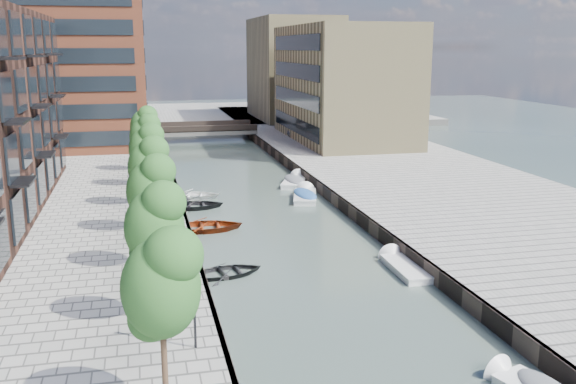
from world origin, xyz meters
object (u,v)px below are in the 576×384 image
object	(u,v)px
tree_5	(145,135)
motorboat_3	(305,196)
tree_1	(154,222)
sloop_3	(192,198)
motorboat_2	(403,267)
tree_3	(148,164)
sloop_4	(194,208)
bridge	(206,130)
tree_2	(150,187)
car	(298,133)
sloop_1	(228,275)
motorboat_4	(295,181)
tree_6	(144,125)
tree_4	(146,147)
tree_0	(161,281)
sloop_2	(207,230)

from	to	relation	value
tree_5	motorboat_3	distance (m)	14.27
tree_1	sloop_3	size ratio (longest dim) A/B	1.29
tree_5	motorboat_2	bearing A→B (deg)	-57.32
tree_3	sloop_4	bearing A→B (deg)	69.34
bridge	tree_2	distance (m)	54.81
tree_2	sloop_4	bearing A→B (deg)	77.95
tree_2	car	bearing A→B (deg)	67.23
sloop_1	bridge	bearing A→B (deg)	-16.44
bridge	tree_2	bearing A→B (deg)	-98.95
tree_5	car	bearing A→B (deg)	52.49
motorboat_4	tree_2	bearing A→B (deg)	-119.85
tree_5	tree_6	world-z (taller)	same
tree_6	tree_3	bearing A→B (deg)	-90.00
tree_1	motorboat_2	world-z (taller)	tree_1
tree_4	motorboat_3	size ratio (longest dim) A/B	1.08
tree_6	motorboat_3	size ratio (longest dim) A/B	1.08
tree_4	tree_6	bearing A→B (deg)	90.00
motorboat_4	car	size ratio (longest dim) A/B	1.52
tree_4	sloop_4	world-z (taller)	tree_4
tree_0	motorboat_3	bearing A→B (deg)	67.80
tree_3	tree_4	xyz separation A→B (m)	(0.00, 7.00, 0.00)
bridge	tree_5	size ratio (longest dim) A/B	2.18
tree_2	sloop_2	xyz separation A→B (m)	(3.77, 9.67, -5.31)
tree_2	tree_4	bearing A→B (deg)	90.00
tree_1	tree_4	distance (m)	21.00
tree_6	sloop_2	size ratio (longest dim) A/B	1.17
sloop_2	sloop_4	size ratio (longest dim) A/B	1.08
bridge	sloop_4	world-z (taller)	bridge
sloop_1	tree_6	bearing A→B (deg)	-3.38
sloop_1	car	distance (m)	48.43
tree_0	car	distance (m)	63.50
sloop_2	motorboat_2	world-z (taller)	motorboat_2
sloop_2	sloop_4	bearing A→B (deg)	4.75
tree_3	motorboat_3	world-z (taller)	tree_3
tree_3	tree_2	bearing A→B (deg)	-90.00
sloop_2	motorboat_4	world-z (taller)	motorboat_4
motorboat_4	motorboat_3	bearing A→B (deg)	-95.78
sloop_3	tree_2	bearing A→B (deg)	177.33
tree_4	car	distance (m)	37.91
tree_2	tree_5	distance (m)	21.00
tree_0	sloop_4	world-z (taller)	tree_0
motorboat_4	car	bearing A→B (deg)	75.35
tree_2	tree_4	size ratio (longest dim) A/B	1.00
tree_1	motorboat_2	size ratio (longest dim) A/B	1.23
motorboat_3	sloop_1	bearing A→B (deg)	-117.47
tree_2	tree_5	xyz separation A→B (m)	(0.00, 21.00, 0.00)
tree_0	tree_3	size ratio (longest dim) A/B	1.00
motorboat_2	motorboat_3	distance (m)	18.27
sloop_1	sloop_3	bearing A→B (deg)	-10.46
motorboat_4	tree_1	bearing A→B (deg)	-113.85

